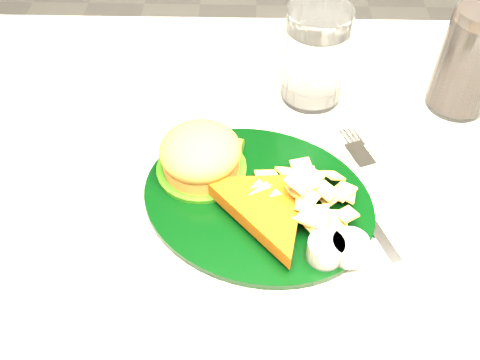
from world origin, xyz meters
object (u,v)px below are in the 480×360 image
object	(u,v)px
water_glass	(315,55)
fork_napkin	(363,206)
table	(257,337)
cola_glass	(471,60)
dinner_plate	(258,185)

from	to	relation	value
water_glass	fork_napkin	world-z (taller)	water_glass
table	cola_glass	xyz separation A→B (m)	(0.27, 0.18, 0.45)
table	dinner_plate	bearing A→B (deg)	-135.92
table	cola_glass	distance (m)	0.56
water_glass	fork_napkin	distance (m)	0.23
dinner_plate	table	bearing A→B (deg)	67.08
dinner_plate	cola_glass	size ratio (longest dim) A/B	1.86
cola_glass	fork_napkin	bearing A→B (deg)	-128.41
water_glass	fork_napkin	bearing A→B (deg)	-77.28
water_glass	cola_glass	size ratio (longest dim) A/B	0.91
cola_glass	table	bearing A→B (deg)	-146.47
dinner_plate	cola_glass	distance (m)	0.34
table	water_glass	bearing A→B (deg)	70.82
table	dinner_plate	world-z (taller)	dinner_plate
table	dinner_plate	size ratio (longest dim) A/B	4.30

